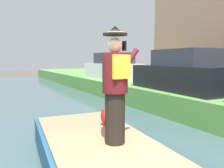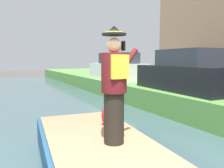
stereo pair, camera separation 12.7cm
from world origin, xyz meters
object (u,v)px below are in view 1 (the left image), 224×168
at_px(parrot_plush, 110,113).
at_px(parked_car_white, 112,68).
at_px(parked_car_dark, 181,73).
at_px(person_pirate, 115,86).
at_px(boat, 101,158).

bearing_deg(parrot_plush, parked_car_white, 60.66).
bearing_deg(parked_car_dark, parrot_plush, -153.10).
bearing_deg(parked_car_white, parked_car_dark, -90.00).
bearing_deg(parked_car_dark, parked_car_white, 90.00).
height_order(person_pirate, parrot_plush, person_pirate).
bearing_deg(person_pirate, parked_car_dark, 47.86).
xyz_separation_m(person_pirate, parked_car_white, (4.55, 8.31, -0.10)).
xyz_separation_m(boat, parked_car_white, (4.70, 8.10, 1.13)).
height_order(parrot_plush, parked_car_dark, parked_car_dark).
relative_size(boat, parrot_plush, 7.66).
height_order(boat, parrot_plush, parrot_plush).
distance_m(boat, parked_car_dark, 5.60).
bearing_deg(person_pirate, parked_car_white, 75.53).
bearing_deg(parrot_plush, parked_car_dark, 26.90).
bearing_deg(boat, parked_car_white, 59.86).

